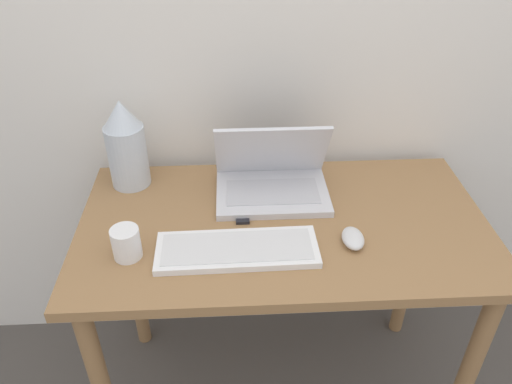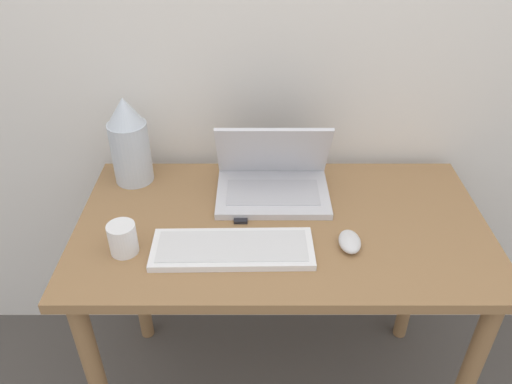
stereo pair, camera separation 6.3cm
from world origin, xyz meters
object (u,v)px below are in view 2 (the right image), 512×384
at_px(keyboard, 234,249).
at_px(mouse, 352,242).
at_px(mp3_player, 243,217).
at_px(vase, 131,141).
at_px(laptop, 275,179).
at_px(mug, 125,238).

relative_size(keyboard, mouse, 4.62).
bearing_deg(mp3_player, vase, 149.27).
height_order(laptop, vase, vase).
bearing_deg(laptop, vase, 170.46).
relative_size(mouse, mug, 1.08).
bearing_deg(laptop, mug, -145.41).
distance_m(keyboard, mp3_player, 0.14).
relative_size(mp3_player, mug, 0.66).
bearing_deg(vase, laptop, -9.54).
xyz_separation_m(keyboard, mug, (-0.28, 0.00, 0.03)).
bearing_deg(mp3_player, mug, -154.81).
xyz_separation_m(laptop, mouse, (0.19, -0.25, -0.03)).
distance_m(mouse, mp3_player, 0.31).
bearing_deg(mouse, mp3_player, 157.13).
height_order(keyboard, mug, mug).
bearing_deg(mp3_player, keyboard, -97.19).
height_order(laptop, mouse, laptop).
relative_size(mouse, mp3_player, 1.63).
bearing_deg(keyboard, mp3_player, 82.81).
distance_m(vase, mug, 0.35).
relative_size(keyboard, vase, 1.51).
relative_size(laptop, mug, 3.93).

